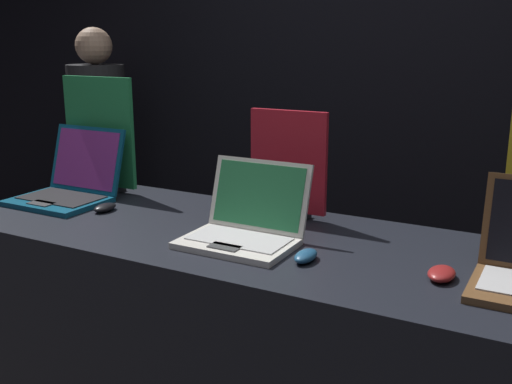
{
  "coord_description": "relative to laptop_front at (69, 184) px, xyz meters",
  "views": [
    {
      "loc": [
        0.89,
        -1.27,
        1.6
      ],
      "look_at": [
        -0.0,
        0.37,
        1.12
      ],
      "focal_mm": 42.0,
      "sensor_mm": 36.0,
      "label": 1
    }
  ],
  "objects": [
    {
      "name": "promo_stand_front",
      "position": [
        -0.0,
        0.19,
        0.17
      ],
      "size": [
        0.36,
        0.07,
        0.48
      ],
      "color": "black",
      "rests_on": "display_counter"
    },
    {
      "name": "mouse_back",
      "position": [
        1.49,
        -0.13,
        -0.05
      ],
      "size": [
        0.07,
        0.11,
        0.03
      ],
      "color": "maroon",
      "rests_on": "display_counter"
    },
    {
      "name": "promo_stand_middle",
      "position": [
        0.87,
        0.2,
        0.12
      ],
      "size": [
        0.29,
        0.07,
        0.39
      ],
      "color": "black",
      "rests_on": "display_counter"
    },
    {
      "name": "mouse_middle",
      "position": [
        1.11,
        -0.18,
        -0.05
      ],
      "size": [
        0.06,
        0.11,
        0.03
      ],
      "color": "navy",
      "rests_on": "display_counter"
    },
    {
      "name": "laptop_middle",
      "position": [
        0.87,
        -0.11,
        -0.01
      ],
      "size": [
        0.35,
        0.31,
        0.25
      ],
      "color": "silver",
      "rests_on": "display_counter"
    },
    {
      "name": "laptop_front",
      "position": [
        0.0,
        0.0,
        0.0
      ],
      "size": [
        0.36,
        0.35,
        0.28
      ],
      "color": "#0F5170",
      "rests_on": "display_counter"
    },
    {
      "name": "person_bystander",
      "position": [
        -0.61,
        0.84,
        -0.17
      ],
      "size": [
        0.32,
        0.32,
        1.66
      ],
      "color": "#282833",
      "rests_on": "ground_plane"
    },
    {
      "name": "wall_back",
      "position": [
        0.88,
        1.28,
        0.37
      ],
      "size": [
        8.0,
        0.05,
        2.8
      ],
      "color": "black",
      "rests_on": "ground_plane"
    },
    {
      "name": "display_counter",
      "position": [
        0.88,
        -0.04,
        -0.55
      ],
      "size": [
        2.22,
        0.75,
        0.97
      ],
      "color": "black",
      "rests_on": "ground_plane"
    },
    {
      "name": "mouse_front",
      "position": [
        0.24,
        -0.06,
        -0.05
      ],
      "size": [
        0.06,
        0.1,
        0.03
      ],
      "color": "black",
      "rests_on": "display_counter"
    }
  ]
}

